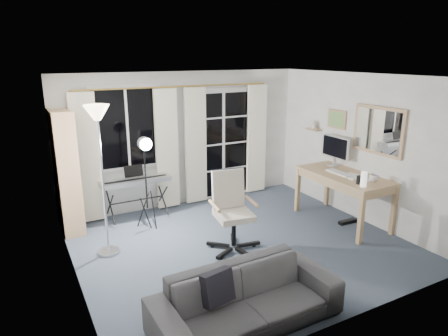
# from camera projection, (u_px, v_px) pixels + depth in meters

# --- Properties ---
(floor) EXTENTS (4.50, 4.00, 0.02)m
(floor) POSITION_uv_depth(u_px,v_px,m) (241.00, 245.00, 5.83)
(floor) COLOR #3B4756
(floor) RESTS_ON ground
(window) EXTENTS (1.20, 0.08, 1.40)m
(window) POSITION_uv_depth(u_px,v_px,m) (127.00, 128.00, 6.61)
(window) COLOR white
(window) RESTS_ON floor
(french_door) EXTENTS (1.32, 0.09, 2.11)m
(french_door) POSITION_uv_depth(u_px,v_px,m) (223.00, 145.00, 7.56)
(french_door) COLOR white
(french_door) RESTS_ON floor
(curtains) EXTENTS (3.60, 0.07, 2.13)m
(curtains) POSITION_uv_depth(u_px,v_px,m) (181.00, 147.00, 7.06)
(curtains) COLOR gold
(curtains) RESTS_ON floor
(bookshelf) EXTENTS (0.32, 0.89, 1.90)m
(bookshelf) POSITION_uv_depth(u_px,v_px,m) (63.00, 174.00, 6.13)
(bookshelf) COLOR tan
(bookshelf) RESTS_ON floor
(torchiere_lamp) EXTENTS (0.39, 0.39, 2.06)m
(torchiere_lamp) POSITION_uv_depth(u_px,v_px,m) (99.00, 136.00, 5.13)
(torchiere_lamp) COLOR #B2B2B7
(torchiere_lamp) RESTS_ON floor
(keyboard_piano) EXTENTS (1.16, 0.56, 0.84)m
(keyboard_piano) POSITION_uv_depth(u_px,v_px,m) (136.00, 182.00, 6.62)
(keyboard_piano) COLOR black
(keyboard_piano) RESTS_ON floor
(studio_light) EXTENTS (0.26, 0.30, 1.52)m
(studio_light) POSITION_uv_depth(u_px,v_px,m) (145.00, 155.00, 6.02)
(studio_light) COLOR black
(studio_light) RESTS_ON floor
(office_chair) EXTENTS (0.77, 0.77, 1.12)m
(office_chair) POSITION_uv_depth(u_px,v_px,m) (231.00, 203.00, 5.61)
(office_chair) COLOR black
(office_chair) RESTS_ON floor
(desk) EXTENTS (0.78, 1.55, 0.83)m
(desk) POSITION_uv_depth(u_px,v_px,m) (344.00, 180.00, 6.43)
(desk) COLOR tan
(desk) RESTS_ON floor
(monitor) EXTENTS (0.20, 0.60, 0.52)m
(monitor) POSITION_uv_depth(u_px,v_px,m) (335.00, 148.00, 6.78)
(monitor) COLOR silver
(monitor) RESTS_ON desk
(desk_clutter) EXTENTS (0.49, 0.94, 1.05)m
(desk_clutter) POSITION_uv_depth(u_px,v_px,m) (352.00, 190.00, 6.21)
(desk_clutter) COLOR white
(desk_clutter) RESTS_ON desk
(mug) EXTENTS (0.14, 0.11, 0.14)m
(mug) POSITION_uv_depth(u_px,v_px,m) (374.00, 177.00, 6.00)
(mug) COLOR silver
(mug) RESTS_ON desk
(wall_mirror) EXTENTS (0.04, 0.94, 0.74)m
(wall_mirror) POSITION_uv_depth(u_px,v_px,m) (378.00, 131.00, 6.12)
(wall_mirror) COLOR tan
(wall_mirror) RESTS_ON floor
(framed_print) EXTENTS (0.03, 0.42, 0.32)m
(framed_print) POSITION_uv_depth(u_px,v_px,m) (337.00, 119.00, 6.87)
(framed_print) COLOR tan
(framed_print) RESTS_ON floor
(wall_shelf) EXTENTS (0.16, 0.30, 0.18)m
(wall_shelf) POSITION_uv_depth(u_px,v_px,m) (314.00, 126.00, 7.32)
(wall_shelf) COLOR tan
(wall_shelf) RESTS_ON floor
(sofa) EXTENTS (1.98, 0.61, 0.77)m
(sofa) POSITION_uv_depth(u_px,v_px,m) (246.00, 290.00, 4.02)
(sofa) COLOR #2F2E31
(sofa) RESTS_ON floor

